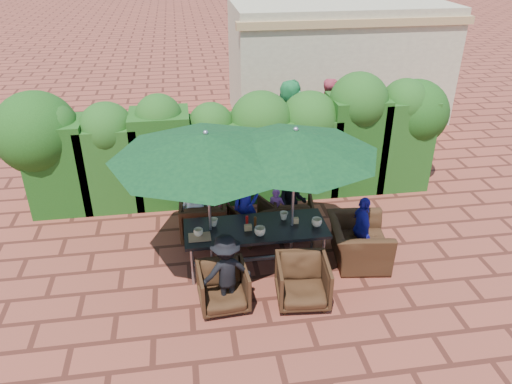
{
  "coord_description": "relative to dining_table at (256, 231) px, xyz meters",
  "views": [
    {
      "loc": [
        -1.03,
        -7.0,
        5.11
      ],
      "look_at": [
        0.11,
        0.4,
        1.07
      ],
      "focal_mm": 35.0,
      "sensor_mm": 36.0,
      "label": 1
    }
  ],
  "objects": [
    {
      "name": "pedestrian_a",
      "position": [
        1.49,
        4.34,
        0.29
      ],
      "size": [
        1.84,
        1.57,
        1.93
      ],
      "primitive_type": "imported",
      "rotation": [
        0.0,
        0.0,
        2.53
      ],
      "color": "green",
      "rests_on": "ground"
    },
    {
      "name": "chair_far_mid",
      "position": [
        0.09,
        0.84,
        -0.31
      ],
      "size": [
        0.92,
        0.89,
        0.73
      ],
      "primitive_type": "imported",
      "rotation": [
        0.0,
        0.0,
        3.57
      ],
      "color": "black",
      "rests_on": "ground"
    },
    {
      "name": "chair_far_right",
      "position": [
        0.85,
        1.0,
        -0.3
      ],
      "size": [
        0.81,
        0.78,
        0.74
      ],
      "primitive_type": "imported",
      "rotation": [
        0.0,
        0.0,
        2.99
      ],
      "color": "black",
      "rests_on": "ground"
    },
    {
      "name": "adult_far_mid",
      "position": [
        -0.05,
        0.87,
        -0.02
      ],
      "size": [
        0.54,
        0.48,
        1.31
      ],
      "primitive_type": "imported",
      "rotation": [
        0.0,
        0.0,
        0.22
      ],
      "color": "#201EA3",
      "rests_on": "ground"
    },
    {
      "name": "ground",
      "position": [
        -0.01,
        0.22,
        -0.68
      ],
      "size": [
        80.0,
        80.0,
        0.0
      ],
      "primitive_type": "plane",
      "color": "brown",
      "rests_on": "ground"
    },
    {
      "name": "cup_a",
      "position": [
        -0.93,
        -0.1,
        0.14
      ],
      "size": [
        0.15,
        0.15,
        0.12
      ],
      "primitive_type": "imported",
      "color": "beige",
      "rests_on": "dining_table"
    },
    {
      "name": "cup_c",
      "position": [
        0.03,
        -0.24,
        0.15
      ],
      "size": [
        0.18,
        0.18,
        0.14
      ],
      "primitive_type": "imported",
      "color": "beige",
      "rests_on": "dining_table"
    },
    {
      "name": "serving_tray",
      "position": [
        -0.92,
        -0.16,
        0.08
      ],
      "size": [
        0.35,
        0.25,
        0.02
      ],
      "primitive_type": "cube",
      "color": "#9C6D4B",
      "rests_on": "dining_table"
    },
    {
      "name": "building",
      "position": [
        3.49,
        7.21,
        0.93
      ],
      "size": [
        6.2,
        3.08,
        3.2
      ],
      "color": "beige",
      "rests_on": "ground"
    },
    {
      "name": "number_block_right",
      "position": [
        0.66,
        0.03,
        0.12
      ],
      "size": [
        0.12,
        0.06,
        0.1
      ],
      "primitive_type": "cube",
      "color": "tan",
      "rests_on": "dining_table"
    },
    {
      "name": "pedestrian_c",
      "position": [
        3.49,
        4.44,
        0.17
      ],
      "size": [
        1.18,
        0.77,
        1.69
      ],
      "primitive_type": "imported",
      "rotation": [
        0.0,
        0.0,
        2.87
      ],
      "color": "gray",
      "rests_on": "ground"
    },
    {
      "name": "hedge_wall",
      "position": [
        -0.02,
        2.54,
        0.63
      ],
      "size": [
        9.1,
        1.6,
        2.53
      ],
      "color": "#163A0F",
      "rests_on": "ground"
    },
    {
      "name": "ketchup_bottle",
      "position": [
        -0.13,
        0.09,
        0.16
      ],
      "size": [
        0.04,
        0.04,
        0.17
      ],
      "primitive_type": "cylinder",
      "color": "#B20C0A",
      "rests_on": "dining_table"
    },
    {
      "name": "adult_far_left",
      "position": [
        -0.94,
        0.91,
        -0.09
      ],
      "size": [
        0.61,
        0.39,
        1.18
      ],
      "primitive_type": "imported",
      "rotation": [
        0.0,
        0.0,
        -0.08
      ],
      "color": "silver",
      "rests_on": "ground"
    },
    {
      "name": "cup_d",
      "position": [
        0.5,
        0.18,
        0.14
      ],
      "size": [
        0.14,
        0.14,
        0.13
      ],
      "primitive_type": "imported",
      "color": "beige",
      "rests_on": "dining_table"
    },
    {
      "name": "chair_near_right",
      "position": [
        0.56,
        -1.0,
        -0.28
      ],
      "size": [
        0.83,
        0.79,
        0.79
      ],
      "primitive_type": "imported",
      "rotation": [
        0.0,
        0.0,
        -0.09
      ],
      "color": "black",
      "rests_on": "ground"
    },
    {
      "name": "adult_near_left",
      "position": [
        -0.58,
        -0.92,
        -0.06
      ],
      "size": [
        0.84,
        0.5,
        1.22
      ],
      "primitive_type": "imported",
      "rotation": [
        0.0,
        0.0,
        3.34
      ],
      "color": "black",
      "rests_on": "ground"
    },
    {
      "name": "adult_end_right",
      "position": [
        1.8,
        -0.04,
        -0.09
      ],
      "size": [
        0.36,
        0.69,
        1.16
      ],
      "primitive_type": "imported",
      "rotation": [
        0.0,
        0.0,
        1.55
      ],
      "color": "#201EA3",
      "rests_on": "ground"
    },
    {
      "name": "chair_end_right",
      "position": [
        1.74,
        -0.12,
        -0.19
      ],
      "size": [
        0.85,
        1.19,
        0.96
      ],
      "primitive_type": "imported",
      "rotation": [
        0.0,
        0.0,
        1.44
      ],
      "color": "black",
      "rests_on": "ground"
    },
    {
      "name": "umbrella_left",
      "position": [
        -0.73,
        0.05,
        1.54
      ],
      "size": [
        2.96,
        2.96,
        2.46
      ],
      "color": "gray",
      "rests_on": "ground"
    },
    {
      "name": "chair_far_left",
      "position": [
        -0.81,
        1.03,
        -0.25
      ],
      "size": [
        0.87,
        0.83,
        0.85
      ],
      "primitive_type": "imported",
      "rotation": [
        0.0,
        0.0,
        3.08
      ],
      "color": "black",
      "rests_on": "ground"
    },
    {
      "name": "adult_far_right",
      "position": [
        0.84,
        1.05,
        -0.11
      ],
      "size": [
        0.61,
        0.47,
        1.13
      ],
      "primitive_type": "imported",
      "rotation": [
        0.0,
        0.0,
        -0.28
      ],
      "color": "black",
      "rests_on": "ground"
    },
    {
      "name": "sauce_bottle",
      "position": [
        -0.0,
        0.04,
        0.16
      ],
      "size": [
        0.04,
        0.04,
        0.17
      ],
      "primitive_type": "cylinder",
      "color": "#4C230C",
      "rests_on": "dining_table"
    },
    {
      "name": "number_block_left",
      "position": [
        -0.14,
        -0.07,
        0.12
      ],
      "size": [
        0.12,
        0.06,
        0.1
      ],
      "primitive_type": "cube",
      "color": "tan",
      "rests_on": "dining_table"
    },
    {
      "name": "cup_e",
      "position": [
        0.99,
        -0.11,
        0.14
      ],
      "size": [
        0.17,
        0.17,
        0.14
      ],
      "primitive_type": "imported",
      "color": "beige",
      "rests_on": "dining_table"
    },
    {
      "name": "pedestrian_b",
      "position": [
        2.44,
        4.47,
        0.26
      ],
      "size": [
        0.95,
        0.63,
        1.88
      ],
      "primitive_type": "imported",
      "rotation": [
        0.0,
        0.0,
        3.23
      ],
      "color": "#DB4D65",
      "rests_on": "ground"
    },
    {
      "name": "child_right",
      "position": [
        0.53,
        0.99,
        -0.23
      ],
      "size": [
        0.39,
        0.36,
        0.88
      ],
      "primitive_type": "imported",
      "rotation": [
        0.0,
        0.0,
        -0.41
      ],
      "color": "#A24DA7",
      "rests_on": "ground"
    },
    {
      "name": "umbrella_right",
      "position": [
        0.6,
        -0.01,
        1.54
      ],
      "size": [
        2.62,
        2.62,
        2.46
      ],
      "color": "gray",
      "rests_on": "ground"
    },
    {
      "name": "cup_b",
      "position": [
        -0.67,
        0.16,
        0.14
      ],
      "size": [
        0.14,
        0.14,
        0.13
      ],
      "primitive_type": "imported",
      "color": "beige",
      "rests_on": "dining_table"
    },
    {
      "name": "chair_near_left",
      "position": [
        -0.63,
        -0.92,
        -0.3
      ],
      "size": [
        0.77,
        0.72,
        0.74
      ],
      "primitive_type": "imported",
      "rotation": [
        0.0,
        0.0,
        0.07
      ],
      "color": "black",
      "rests_on": "ground"
    },
    {
      "name": "dining_table",
      "position": [
        0.0,
        0.0,
        0.0
      ],
      "size": [
        2.33,
        0.9,
        0.75
      ],
      "color": "black",
      "rests_on": "ground"
    },
    {
      "name": "child_left",
      "position": [
        -0.47,
        1.13,
        -0.24
      ],
      "size": [
        0.34,
        0.28,
        0.87
      ],
      "primitive_type": "imported",
      "rotation": [
        0.0,
        0.0,
        -0.09
      ],
      "color": "#DB4D65",
      "rests_on": "ground"
    }
  ]
}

